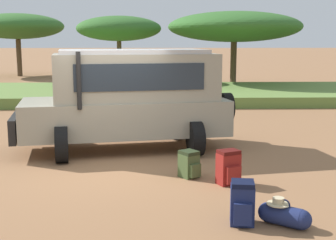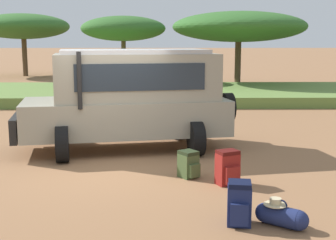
{
  "view_description": "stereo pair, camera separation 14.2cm",
  "coord_description": "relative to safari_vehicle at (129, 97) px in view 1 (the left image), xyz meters",
  "views": [
    {
      "loc": [
        0.93,
        -9.59,
        2.65
      ],
      "look_at": [
        1.23,
        0.08,
        1.0
      ],
      "focal_mm": 50.0,
      "sensor_mm": 36.0,
      "label": 1
    },
    {
      "loc": [
        1.07,
        -9.59,
        2.65
      ],
      "look_at": [
        1.23,
        0.08,
        1.0
      ],
      "focal_mm": 50.0,
      "sensor_mm": 36.0,
      "label": 2
    }
  ],
  "objects": [
    {
      "name": "ground_plane",
      "position": [
        -0.34,
        -1.71,
        -1.29
      ],
      "size": [
        320.0,
        320.0,
        0.0
      ],
      "primitive_type": "plane",
      "color": "#936642"
    },
    {
      "name": "acacia_tree_centre_back",
      "position": [
        4.9,
        13.89,
        2.06
      ],
      "size": [
        7.05,
        7.73,
        4.16
      ],
      "color": "brown",
      "rests_on": "ground_plane"
    },
    {
      "name": "backpack_cluster_center",
      "position": [
        1.87,
        -4.85,
        -0.98
      ],
      "size": [
        0.38,
        0.46,
        0.64
      ],
      "color": "navy",
      "rests_on": "ground_plane"
    },
    {
      "name": "acacia_tree_far_left",
      "position": [
        -9.46,
        24.24,
        2.38
      ],
      "size": [
        6.79,
        6.98,
        4.62
      ],
      "color": "brown",
      "rests_on": "ground_plane"
    },
    {
      "name": "backpack_beside_front_wheel",
      "position": [
        1.28,
        -2.46,
        -1.04
      ],
      "size": [
        0.45,
        0.48,
        0.53
      ],
      "color": "#42562D",
      "rests_on": "ground_plane"
    },
    {
      "name": "safari_vehicle",
      "position": [
        0.0,
        0.0,
        0.0
      ],
      "size": [
        5.47,
        3.28,
        2.44
      ],
      "color": "gray",
      "rests_on": "ground_plane"
    },
    {
      "name": "backpack_near_rear_wheel",
      "position": [
        1.98,
        -2.93,
        -0.98
      ],
      "size": [
        0.47,
        0.46,
        0.65
      ],
      "color": "maroon",
      "rests_on": "ground_plane"
    },
    {
      "name": "acacia_tree_left_mid",
      "position": [
        -1.25,
        14.23,
        1.97
      ],
      "size": [
        4.55,
        4.11,
        3.95
      ],
      "color": "brown",
      "rests_on": "ground_plane"
    },
    {
      "name": "grass_bank",
      "position": [
        -0.34,
        10.23,
        -1.07
      ],
      "size": [
        120.0,
        7.0,
        0.44
      ],
      "color": "olive",
      "rests_on": "ground_plane"
    },
    {
      "name": "duffel_bag_low_black_case",
      "position": [
        2.47,
        -4.92,
        -1.14
      ],
      "size": [
        0.7,
        0.6,
        0.4
      ],
      "color": "navy",
      "rests_on": "ground_plane"
    }
  ]
}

